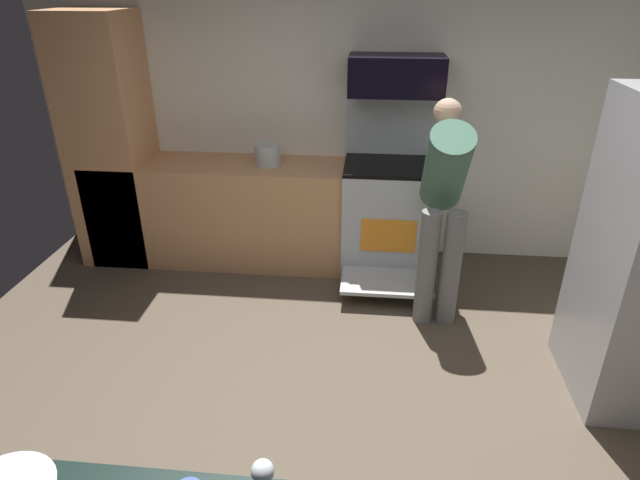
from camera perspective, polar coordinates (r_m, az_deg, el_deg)
ground_plane at (r=3.25m, az=-1.70°, el=-19.38°), size 5.20×4.80×0.02m
wall_back at (r=4.71m, az=1.79°, el=13.84°), size 5.20×0.12×2.60m
lower_cabinet_run at (r=4.78m, az=-9.50°, el=2.95°), size 2.40×0.60×0.90m
cabinet_column at (r=4.94m, az=-21.47°, el=9.65°), size 0.60×0.60×2.10m
oven_range at (r=4.59m, az=7.30°, el=2.84°), size 0.76×1.06×1.48m
microwave at (r=4.37m, az=8.15°, el=17.03°), size 0.74×0.38×0.30m
person_cook at (r=3.83m, az=13.08°, el=4.30°), size 0.31×0.63×1.57m
wine_glass_far at (r=1.70m, az=-6.14°, el=-23.56°), size 0.07×0.07×0.17m
stock_pot at (r=4.52m, az=-5.62°, el=9.05°), size 0.22×0.22×0.17m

